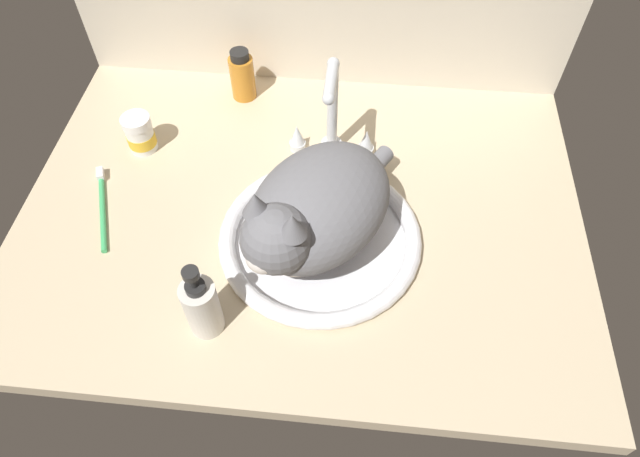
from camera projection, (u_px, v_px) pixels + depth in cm
name	position (u px, v px, depth cm)	size (l,w,h in cm)	color
countertop	(301.00, 215.00, 101.71)	(100.91, 74.01, 3.00)	#CCB793
backsplash_wall	(321.00, 5.00, 109.54)	(100.91, 2.40, 40.62)	beige
sink_basin	(320.00, 238.00, 95.11)	(34.73, 34.73, 2.83)	white
faucet	(332.00, 121.00, 102.13)	(16.55, 12.00, 21.55)	silver
cat	(313.00, 212.00, 86.78)	(30.82, 36.01, 18.26)	slate
pill_bottle	(140.00, 134.00, 107.12)	(5.57, 5.57, 7.74)	white
amber_bottle	(242.00, 76.00, 115.41)	(5.12, 5.12, 11.02)	#C67A23
soap_pump_bottle	(202.00, 306.00, 82.05)	(5.35, 5.35, 15.37)	silver
toothbrush	(102.00, 207.00, 100.14)	(7.86, 18.46, 1.70)	#3FB266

